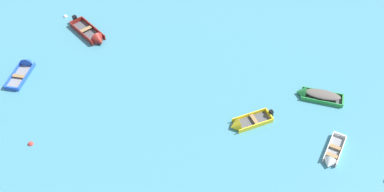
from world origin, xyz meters
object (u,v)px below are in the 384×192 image
at_px(rowboat_white_midfield_left, 332,157).
at_px(mooring_buoy_between_boats_left, 31,144).
at_px(rowboat_maroon_back_row_center, 93,36).
at_px(mooring_buoy_near_foreground, 66,17).
at_px(rowboat_yellow_far_right, 243,124).
at_px(rowboat_blue_back_row_right, 25,67).
at_px(rowboat_green_near_camera, 314,94).

bearing_deg(rowboat_white_midfield_left, mooring_buoy_between_boats_left, 163.82).
xyz_separation_m(rowboat_maroon_back_row_center, mooring_buoy_near_foreground, (-2.44, 3.89, -0.22)).
relative_size(rowboat_maroon_back_row_center, mooring_buoy_between_boats_left, 12.06).
distance_m(rowboat_maroon_back_row_center, mooring_buoy_near_foreground, 4.60).
height_order(rowboat_yellow_far_right, rowboat_white_midfield_left, rowboat_yellow_far_right).
height_order(rowboat_white_midfield_left, rowboat_blue_back_row_right, rowboat_blue_back_row_right).
bearing_deg(rowboat_white_midfield_left, rowboat_blue_back_row_right, 146.16).
height_order(rowboat_green_near_camera, mooring_buoy_between_boats_left, rowboat_green_near_camera).
relative_size(rowboat_yellow_far_right, rowboat_white_midfield_left, 1.21).
distance_m(rowboat_green_near_camera, rowboat_blue_back_row_right, 23.83).
relative_size(rowboat_maroon_back_row_center, rowboat_blue_back_row_right, 1.20).
bearing_deg(rowboat_blue_back_row_right, mooring_buoy_near_foreground, 63.15).
distance_m(rowboat_blue_back_row_right, mooring_buoy_between_boats_left, 8.22).
relative_size(rowboat_green_near_camera, rowboat_white_midfield_left, 1.27).
xyz_separation_m(rowboat_yellow_far_right, rowboat_green_near_camera, (6.30, 1.50, 0.09)).
height_order(mooring_buoy_between_boats_left, mooring_buoy_near_foreground, mooring_buoy_near_foreground).
height_order(rowboat_yellow_far_right, mooring_buoy_near_foreground, rowboat_yellow_far_right).
bearing_deg(rowboat_maroon_back_row_center, rowboat_green_near_camera, -34.39).
relative_size(rowboat_yellow_far_right, rowboat_green_near_camera, 0.95).
relative_size(rowboat_green_near_camera, rowboat_maroon_back_row_center, 0.83).
bearing_deg(rowboat_green_near_camera, mooring_buoy_between_boats_left, 179.41).
bearing_deg(rowboat_white_midfield_left, rowboat_green_near_camera, 77.56).
xyz_separation_m(rowboat_white_midfield_left, mooring_buoy_between_boats_left, (-20.37, 5.91, -0.17)).
height_order(rowboat_yellow_far_right, rowboat_green_near_camera, rowboat_yellow_far_right).
distance_m(rowboat_maroon_back_row_center, mooring_buoy_between_boats_left, 12.19).
bearing_deg(rowboat_maroon_back_row_center, rowboat_blue_back_row_right, -154.09).
bearing_deg(mooring_buoy_near_foreground, rowboat_blue_back_row_right, -116.85).
bearing_deg(rowboat_maroon_back_row_center, mooring_buoy_between_boats_left, -115.13).
distance_m(rowboat_yellow_far_right, rowboat_green_near_camera, 6.48).
xyz_separation_m(rowboat_green_near_camera, rowboat_blue_back_row_right, (-22.29, 8.42, -0.11)).
height_order(rowboat_blue_back_row_right, mooring_buoy_near_foreground, rowboat_blue_back_row_right).
bearing_deg(rowboat_green_near_camera, rowboat_maroon_back_row_center, 145.61).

